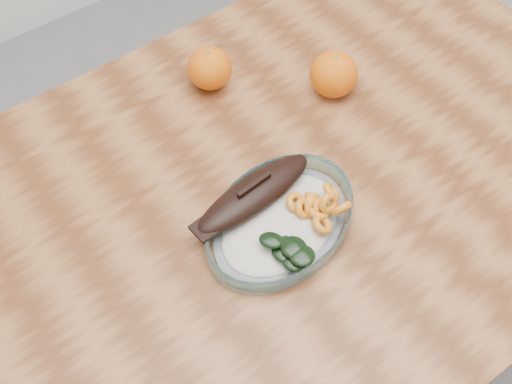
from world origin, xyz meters
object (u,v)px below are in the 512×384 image
dining_table (286,216)px  plated_meal (280,219)px  orange_left (210,68)px  orange_right (334,74)px

dining_table → plated_meal: plated_meal is taller
dining_table → orange_left: bearing=84.8°
dining_table → orange_right: orange_right is taller
plated_meal → orange_left: size_ratio=7.22×
plated_meal → orange_left: 0.31m
dining_table → orange_right: (0.18, 0.11, 0.14)m
dining_table → orange_left: 0.28m
plated_meal → orange_left: bearing=62.2°
plated_meal → orange_right: 0.29m
orange_left → orange_right: (0.16, -0.14, 0.00)m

